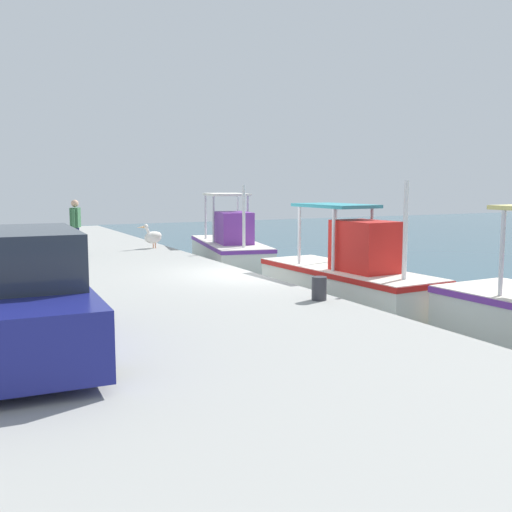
% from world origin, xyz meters
% --- Properties ---
extents(quay_pier, '(36.00, 10.00, 0.80)m').
position_xyz_m(quay_pier, '(0.00, -5.00, 0.40)').
color(quay_pier, '#9E9E99').
rests_on(quay_pier, ground).
extents(fishing_boat_nearest, '(5.88, 2.87, 2.88)m').
position_xyz_m(fishing_boat_nearest, '(-6.53, 2.24, 0.67)').
color(fishing_boat_nearest, silver).
rests_on(fishing_boat_nearest, ground).
extents(fishing_boat_second, '(5.40, 2.01, 3.01)m').
position_xyz_m(fishing_boat_second, '(0.93, 2.05, 0.70)').
color(fishing_boat_second, silver).
rests_on(fishing_boat_second, ground).
extents(pelican, '(0.53, 0.96, 0.82)m').
position_xyz_m(pelican, '(-6.41, -0.60, 1.20)').
color(pelican, tan).
rests_on(pelican, quay_pier).
extents(fisherman_standing, '(0.59, 0.38, 1.65)m').
position_xyz_m(fisherman_standing, '(-5.77, -3.19, 1.71)').
color(fisherman_standing, '#1E234C').
rests_on(fisherman_standing, quay_pier).
extents(parked_car, '(4.16, 2.00, 1.57)m').
position_xyz_m(parked_car, '(4.74, -5.77, 1.52)').
color(parked_car, black).
rests_on(parked_car, quay_pier).
extents(mooring_bollard_nearest, '(0.28, 0.28, 0.44)m').
position_xyz_m(mooring_bollard_nearest, '(3.53, -0.45, 1.02)').
color(mooring_bollard_nearest, '#333338').
rests_on(mooring_bollard_nearest, quay_pier).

